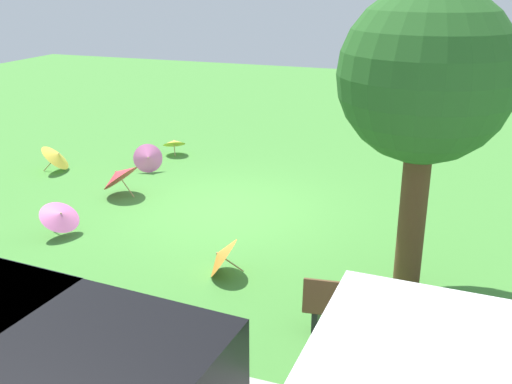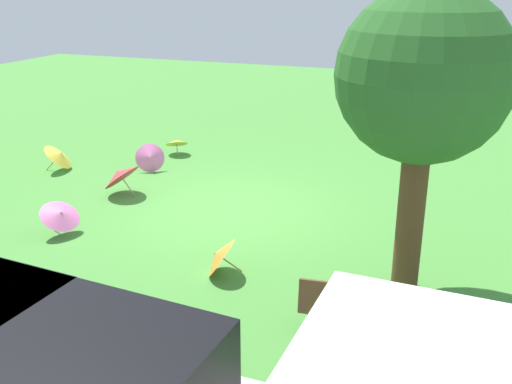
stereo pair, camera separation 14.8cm
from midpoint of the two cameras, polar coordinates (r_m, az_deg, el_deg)
name	(u,v)px [view 2 (the right image)]	position (r m, az deg, el deg)	size (l,w,h in m)	color
ground	(227,210)	(12.15, -2.48, -1.74)	(40.00, 40.00, 0.00)	#478C38
park_bench	(361,312)	(7.87, 10.67, -11.31)	(1.65, 0.67, 0.90)	brown
shade_tree	(424,79)	(8.54, 16.37, 10.37)	(2.45, 2.45, 4.47)	brown
parasol_orange_0	(219,255)	(9.47, -3.18, -6.12)	(0.70, 0.81, 0.68)	tan
parasol_red_0	(120,174)	(13.15, -12.71, 1.68)	(0.82, 0.89, 0.81)	tan
parasol_pink_0	(150,157)	(14.65, -9.90, 3.31)	(0.82, 0.75, 0.71)	tan
parasol_pink_1	(60,214)	(11.41, -17.99, -2.06)	(0.86, 0.90, 0.66)	tan
parasol_yellow_0	(177,142)	(16.00, -7.41, 4.79)	(0.81, 0.81, 0.52)	tan
parasol_yellow_1	(60,155)	(15.26, -18.16, 3.41)	(0.90, 0.97, 0.72)	tan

